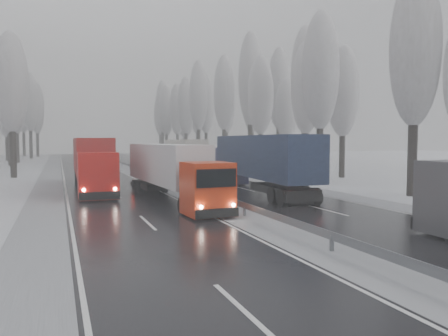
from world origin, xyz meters
TOP-DOWN VIEW (x-y plane):
  - ground at (0.00, 0.00)m, footprint 260.00×260.00m
  - carriageway_right at (5.25, 30.00)m, footprint 7.50×200.00m
  - carriageway_left at (-5.25, 30.00)m, footprint 7.50×200.00m
  - median_slush at (0.00, 30.00)m, footprint 3.00×200.00m
  - shoulder_right at (10.20, 30.00)m, footprint 2.40×200.00m
  - shoulder_left at (-10.20, 30.00)m, footprint 2.40×200.00m
  - median_guardrail at (0.00, 29.99)m, footprint 0.12×200.00m
  - tree_16 at (15.04, 15.67)m, footprint 3.60×3.60m
  - tree_18 at (14.51, 27.03)m, footprint 3.60×3.60m
  - tree_19 at (20.02, 31.03)m, footprint 3.60×3.60m
  - tree_20 at (17.90, 35.17)m, footprint 3.60×3.60m
  - tree_21 at (20.12, 39.17)m, footprint 3.60×3.60m
  - tree_22 at (17.02, 45.60)m, footprint 3.60×3.60m
  - tree_23 at (23.31, 49.60)m, footprint 3.60×3.60m
  - tree_24 at (17.90, 51.02)m, footprint 3.60×3.60m
  - tree_25 at (24.81, 55.02)m, footprint 3.60×3.60m
  - tree_26 at (17.56, 61.27)m, footprint 3.60×3.60m
  - tree_27 at (24.72, 65.27)m, footprint 3.60×3.60m
  - tree_28 at (16.34, 71.95)m, footprint 3.60×3.60m
  - tree_29 at (23.71, 75.95)m, footprint 3.60×3.60m
  - tree_30 at (16.56, 81.70)m, footprint 3.60×3.60m
  - tree_31 at (22.48, 85.70)m, footprint 3.60×3.60m
  - tree_32 at (16.63, 89.21)m, footprint 3.60×3.60m
  - tree_33 at (19.77, 93.21)m, footprint 3.60×3.60m
  - tree_34 at (15.73, 96.32)m, footprint 3.60×3.60m
  - tree_35 at (24.94, 100.32)m, footprint 3.60×3.60m
  - tree_36 at (17.04, 106.16)m, footprint 3.60×3.60m
  - tree_37 at (24.02, 110.16)m, footprint 3.60×3.60m
  - tree_38 at (18.73, 116.73)m, footprint 3.60×3.60m
  - tree_39 at (21.55, 120.73)m, footprint 3.60×3.60m
  - tree_62 at (-13.94, 43.73)m, footprint 3.60×3.60m
  - tree_68 at (-16.58, 69.11)m, footprint 3.60×3.60m
  - tree_70 at (-16.33, 79.19)m, footprint 3.60×3.60m
  - tree_72 at (-18.93, 88.54)m, footprint 3.60×3.60m
  - tree_74 at (-15.07, 99.33)m, footprint 3.60×3.60m
  - tree_76 at (-14.05, 108.72)m, footprint 3.60×3.60m
  - tree_77 at (-19.66, 112.72)m, footprint 3.60×3.60m
  - tree_78 at (-17.56, 115.31)m, footprint 3.60×3.60m
  - tree_79 at (-20.33, 119.31)m, footprint 3.60×3.60m
  - truck_blue_box at (5.01, 21.11)m, footprint 3.66×17.53m
  - truck_cream_box at (5.17, 43.09)m, footprint 3.63×16.50m
  - box_truck_distant at (7.18, 76.91)m, footprint 2.92×7.89m
  - truck_red_white at (-2.30, 19.21)m, footprint 3.17×15.03m
  - truck_red_red at (-6.70, 28.20)m, footprint 2.89×16.74m

SIDE VIEW (x-z plane):
  - ground at x=0.00m, z-range 0.00..0.00m
  - carriageway_right at x=5.25m, z-range 0.00..0.03m
  - carriageway_left at x=-5.25m, z-range 0.00..0.03m
  - median_slush at x=0.00m, z-range 0.00..0.04m
  - shoulder_right at x=10.20m, z-range 0.00..0.04m
  - shoulder_left at x=-10.20m, z-range 0.00..0.04m
  - median_guardrail at x=0.00m, z-range 0.22..0.98m
  - box_truck_distant at x=7.18m, z-range 0.03..2.92m
  - truck_red_white at x=-2.30m, z-range 0.32..4.15m
  - truck_cream_box at x=5.17m, z-range 0.35..4.55m
  - truck_red_red at x=-6.70m, z-range 0.36..4.64m
  - truck_blue_box at x=5.01m, z-range 0.37..4.84m
  - tree_23 at x=23.31m, z-range 1.99..15.54m
  - tree_77 at x=-19.66m, z-range 2.10..16.42m
  - tree_33 at x=19.77m, z-range 2.10..16.42m
  - tree_19 at x=20.02m, z-range 2.13..16.70m
  - tree_72 at x=-18.93m, z-range 2.21..17.31m
  - tree_20 at x=17.90m, z-range 2.29..18.00m
  - tree_22 at x=17.02m, z-range 2.31..18.17m
  - tree_62 at x=-13.94m, z-range 2.34..18.38m
  - tree_39 at x=21.55m, z-range 2.36..18.54m
  - tree_37 at x=24.02m, z-range 2.38..18.75m
  - tree_16 at x=15.04m, z-range 2.40..18.93m
  - tree_18 at x=14.51m, z-range 2.41..18.99m
  - tree_68 at x=-16.58m, z-range 2.42..19.07m
  - tree_79 at x=-20.33m, z-range 2.48..19.54m
  - tree_70 at x=-16.33m, z-range 2.48..19.57m
  - tree_32 at x=16.63m, z-range 2.51..19.85m
  - tree_27 at x=24.72m, z-range 2.55..20.17m
  - tree_34 at x=15.73m, z-range 2.55..20.19m
  - tree_30 at x=16.56m, z-range 2.59..20.45m
  - tree_38 at x=18.73m, z-range 2.60..20.58m
  - tree_29 at x=23.71m, z-range 2.62..20.73m
  - tree_35 at x=24.94m, z-range 2.64..20.89m
  - tree_76 at x=-14.05m, z-range 2.68..21.23m
  - tree_31 at x=22.48m, z-range 2.68..21.26m
  - tree_21 at x=20.12m, z-range 2.69..21.31m
  - tree_26 at x=17.56m, z-range 2.71..21.49m
  - tree_25 at x=24.81m, z-range 2.80..22.24m
  - tree_78 at x=-17.56m, z-range 2.81..22.37m
  - tree_28 at x=16.34m, z-range 2.82..22.45m
  - tree_74 at x=-15.07m, z-range 2.83..22.52m
  - tree_36 at x=17.04m, z-range 2.91..23.13m
  - tree_24 at x=17.90m, z-range 2.94..23.43m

